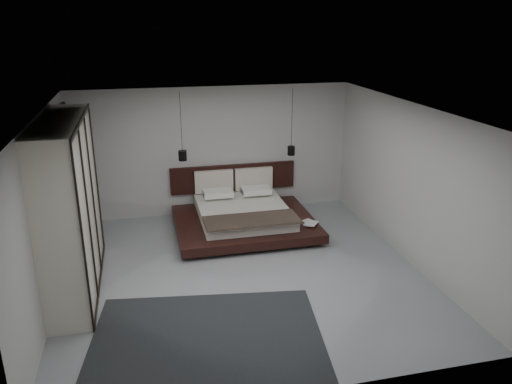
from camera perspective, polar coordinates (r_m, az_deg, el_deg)
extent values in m
plane|color=gray|center=(8.69, -1.53, -9.25)|extent=(6.00, 6.00, 0.00)
plane|color=white|center=(7.75, -1.72, 9.25)|extent=(6.00, 6.00, 0.00)
plane|color=#AFAFAD|center=(10.94, -4.82, 4.67)|extent=(6.00, 0.00, 6.00)
plane|color=#AFAFAD|center=(5.47, 4.89, -10.95)|extent=(6.00, 0.00, 6.00)
plane|color=#AFAFAD|center=(8.11, -22.88, -2.14)|extent=(0.00, 6.00, 6.00)
plane|color=#AFAFAD|center=(9.17, 17.07, 0.95)|extent=(0.00, 6.00, 6.00)
cube|color=black|center=(10.43, -20.57, 2.17)|extent=(0.05, 0.90, 2.60)
cube|color=black|center=(10.29, -1.29, -4.26)|extent=(2.19, 1.80, 0.08)
cube|color=black|center=(10.24, -1.30, -3.60)|extent=(2.79, 2.29, 0.18)
cube|color=silver|center=(10.28, -1.46, -2.30)|extent=(1.80, 2.00, 0.22)
cube|color=black|center=(9.52, -0.50, -3.22)|extent=(1.82, 0.70, 0.05)
cube|color=white|center=(10.86, -4.46, -0.19)|extent=(0.62, 0.40, 0.12)
cube|color=white|center=(11.01, -0.15, 0.14)|extent=(0.62, 0.40, 0.12)
cube|color=white|center=(10.71, -4.35, -0.13)|extent=(0.62, 0.40, 0.12)
cube|color=white|center=(10.86, 0.01, 0.20)|extent=(0.62, 0.40, 0.12)
cube|color=black|center=(11.14, -2.62, 1.66)|extent=(2.79, 0.08, 0.60)
cube|color=beige|center=(11.00, -4.83, 1.20)|extent=(0.85, 0.10, 0.50)
cube|color=beige|center=(11.15, -0.26, 1.53)|extent=(0.85, 0.10, 0.50)
imported|color=#99724C|center=(10.04, 5.72, -3.54)|extent=(0.29, 0.32, 0.02)
imported|color=#99724C|center=(10.00, 5.68, -3.49)|extent=(0.37, 0.39, 0.02)
cylinder|color=black|center=(10.05, -8.58, 7.95)|extent=(0.01, 0.01, 1.18)
cylinder|color=black|center=(10.21, -8.39, 4.14)|extent=(0.17, 0.17, 0.20)
cylinder|color=#FFE0B2|center=(10.23, -8.37, 3.67)|extent=(0.13, 0.13, 0.01)
cylinder|color=black|center=(10.49, 4.14, 8.47)|extent=(0.01, 0.01, 1.22)
cylinder|color=black|center=(10.64, 4.05, 4.74)|extent=(0.16, 0.16, 0.19)
cylinder|color=#FFE0B2|center=(10.66, 4.04, 4.31)|extent=(0.12, 0.12, 0.01)
cube|color=silver|center=(8.25, -20.62, -1.66)|extent=(0.64, 2.75, 2.75)
cube|color=black|center=(7.85, -19.38, 7.74)|extent=(0.03, 2.75, 0.06)
cube|color=black|center=(8.75, -17.41, -9.77)|extent=(0.03, 2.75, 0.06)
cube|color=black|center=(6.93, -19.16, -5.43)|extent=(0.03, 0.05, 2.75)
cube|color=black|center=(7.78, -18.59, -2.66)|extent=(0.03, 0.05, 2.75)
cube|color=black|center=(8.64, -18.13, -0.44)|extent=(0.03, 0.05, 2.75)
cube|color=black|center=(9.51, -17.75, 1.38)|extent=(0.03, 0.05, 2.75)
cube|color=black|center=(7.14, -5.58, -16.27)|extent=(3.42, 2.66, 0.01)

